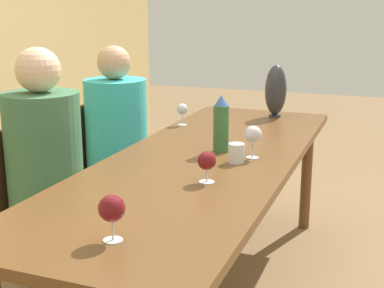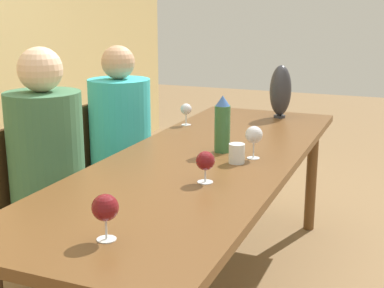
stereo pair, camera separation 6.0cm
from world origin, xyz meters
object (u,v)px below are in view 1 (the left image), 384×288
Objects in this scene: water_bottle at (221,125)px; chair_far at (108,170)px; person_near at (48,173)px; vase at (276,90)px; wine_glass_0 at (207,161)px; wine_glass_3 at (253,135)px; chair_near at (37,209)px; wine_glass_2 at (112,209)px; water_tumbler at (236,153)px; person_far at (119,143)px; wine_glass_1 at (182,110)px.

chair_far is at bearing 67.49° from water_bottle.
water_bottle is at bearing -64.17° from person_near.
vase reaches higher than wine_glass_0.
wine_glass_0 is at bearing -178.93° from vase.
water_bottle is 0.87m from person_near.
wine_glass_3 is 0.12× the size of person_near.
vase is at bearing -57.28° from chair_far.
wine_glass_2 is at bearing -130.82° from chair_near.
water_tumbler is 0.13m from wine_glass_3.
person_far is (0.35, 0.75, -0.25)m from water_bottle.
vase is 0.26× the size of person_near.
wine_glass_0 is 1.29m from chair_far.
wine_glass_0 is at bearing -97.03° from person_near.
wine_glass_0 reaches higher than chair_far.
person_near is (-1.29, 0.82, -0.26)m from vase.
person_near is at bearing 108.46° from wine_glass_3.
person_far is at bearing 65.30° from water_bottle.
wine_glass_1 is 0.84× the size of wine_glass_3.
water_tumbler is at bearing -141.58° from water_bottle.
water_bottle is 0.31× the size of chair_far.
wine_glass_3 is at bearing -71.54° from person_near.
wine_glass_0 is at bearing -131.33° from chair_far.
wine_glass_3 is (0.41, -0.08, 0.02)m from wine_glass_0.
chair_near is at bearing 113.60° from water_bottle.
person_far reaches higher than wine_glass_3.
vase is at bearing -54.73° from person_far.
vase is (1.08, 0.06, 0.13)m from water_tumbler.
chair_far is (0.35, 0.84, -0.42)m from water_bottle.
wine_glass_2 reaches higher than water_tumbler.
person_far is at bearing -0.08° from person_near.
wine_glass_1 is at bearing -67.44° from person_far.
wine_glass_1 is 0.15× the size of chair_far.
chair_far is (0.40, 1.01, -0.40)m from wine_glass_3.
person_far is (-0.58, 0.82, -0.28)m from vase.
wine_glass_1 is (0.65, 0.53, 0.05)m from water_tumbler.
vase is at bearing 1.07° from wine_glass_0.
wine_glass_1 is at bearing -26.92° from chair_near.
wine_glass_3 is (1.04, -0.16, 0.01)m from wine_glass_2.
chair_far is (0.82, 0.93, -0.37)m from wine_glass_0.
vase is 0.27× the size of person_far.
person_near reaches higher than water_tumbler.
wine_glass_3 is (0.10, -0.05, 0.07)m from water_tumbler.
wine_glass_2 is 0.16× the size of chair_near.
wine_glass_3 is (-0.98, -0.11, -0.06)m from vase.
wine_glass_0 is at bearing -168.92° from water_bottle.
chair_near is 0.71m from chair_far.
water_tumbler is 0.07× the size of person_near.
water_bottle reaches higher than wine_glass_3.
wine_glass_2 is 0.94× the size of wine_glass_3.
wine_glass_1 is 0.43m from person_far.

